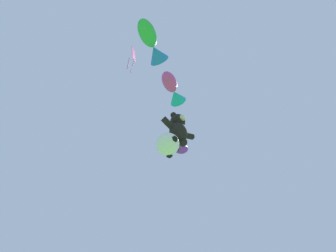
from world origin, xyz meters
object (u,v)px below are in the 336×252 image
at_px(fish_kite_magenta, 173,89).
at_px(fish_kite_emerald, 152,44).
at_px(diamond_kite, 133,57).
at_px(teddy_bear_kite, 178,129).
at_px(soccer_ball_kite, 168,144).
at_px(fish_kite_crimson, 180,140).

height_order(fish_kite_magenta, fish_kite_emerald, fish_kite_magenta).
xyz_separation_m(fish_kite_emerald, diamond_kite, (-0.09, 1.90, 2.07)).
distance_m(teddy_bear_kite, soccer_ball_kite, 1.79).
relative_size(soccer_ball_kite, fish_kite_magenta, 0.47).
bearing_deg(fish_kite_magenta, soccer_ball_kite, 177.87).
height_order(fish_kite_crimson, fish_kite_magenta, fish_kite_magenta).
distance_m(teddy_bear_kite, fish_kite_emerald, 3.99).
height_order(teddy_bear_kite, diamond_kite, diamond_kite).
xyz_separation_m(soccer_ball_kite, diamond_kite, (-2.22, 0.37, 5.93)).
bearing_deg(fish_kite_emerald, diamond_kite, 92.61).
xyz_separation_m(fish_kite_crimson, fish_kite_magenta, (-2.09, -1.86, 1.08)).
distance_m(fish_kite_magenta, diamond_kite, 2.93).
bearing_deg(teddy_bear_kite, soccer_ball_kite, -168.97).
bearing_deg(fish_kite_crimson, teddy_bear_kite, -134.97).
bearing_deg(diamond_kite, soccer_ball_kite, -9.38).
height_order(fish_kite_emerald, diamond_kite, diamond_kite).
bearing_deg(soccer_ball_kite, teddy_bear_kite, 11.03).
bearing_deg(fish_kite_crimson, diamond_kite, -162.34).
relative_size(soccer_ball_kite, fish_kite_crimson, 0.56).
height_order(soccer_ball_kite, fish_kite_magenta, fish_kite_magenta).
xyz_separation_m(teddy_bear_kite, diamond_kite, (-2.95, 0.23, 4.30)).
bearing_deg(soccer_ball_kite, fish_kite_emerald, -144.38).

